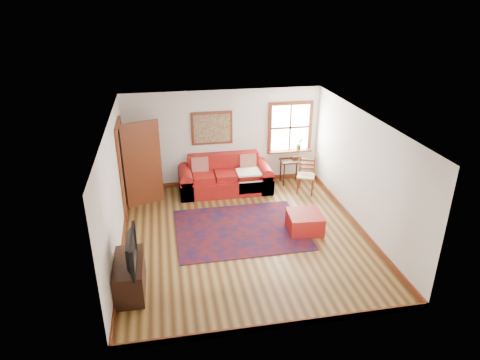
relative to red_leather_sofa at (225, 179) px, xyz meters
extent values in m
plane|color=#472C13|center=(0.04, -2.30, -0.30)|extent=(5.50, 5.50, 0.00)
cube|color=silver|center=(0.04, 0.45, 0.95)|extent=(5.00, 0.04, 2.50)
cube|color=silver|center=(0.04, -5.05, 0.95)|extent=(5.00, 0.04, 2.50)
cube|color=silver|center=(-2.46, -2.30, 0.95)|extent=(0.04, 5.50, 2.50)
cube|color=silver|center=(2.54, -2.30, 0.95)|extent=(0.04, 5.50, 2.50)
cube|color=white|center=(0.04, -2.30, 2.20)|extent=(5.00, 5.50, 0.04)
cube|color=maroon|center=(0.04, 0.44, -0.24)|extent=(5.00, 0.03, 0.12)
cube|color=maroon|center=(-2.44, -2.30, -0.24)|extent=(0.03, 5.50, 0.12)
cube|color=maroon|center=(2.53, -2.30, -0.24)|extent=(0.03, 5.50, 0.12)
cube|color=white|center=(1.79, 0.44, 1.15)|extent=(1.00, 0.02, 1.20)
cube|color=maroon|center=(1.79, 0.42, 1.79)|extent=(1.18, 0.06, 0.09)
cube|color=maroon|center=(1.79, 0.42, 0.50)|extent=(1.18, 0.06, 0.09)
cube|color=maroon|center=(1.25, 0.42, 1.15)|extent=(0.09, 0.06, 1.20)
cube|color=maroon|center=(2.34, 0.42, 1.15)|extent=(0.09, 0.06, 1.20)
cube|color=maroon|center=(1.79, 0.42, 1.15)|extent=(1.00, 0.04, 0.05)
cube|color=maroon|center=(1.79, 0.35, 0.53)|extent=(1.15, 0.20, 0.04)
imported|color=#376E26|center=(2.04, 0.33, 0.71)|extent=(0.18, 0.15, 0.33)
cube|color=black|center=(-2.45, -0.70, 0.72)|extent=(0.02, 0.90, 2.05)
cube|color=maroon|center=(-2.42, -1.19, 0.72)|extent=(0.06, 0.09, 2.05)
cube|color=maroon|center=(-2.42, -0.20, 0.72)|extent=(0.06, 0.09, 2.05)
cube|color=maroon|center=(-2.42, -0.70, 1.79)|extent=(0.06, 1.08, 0.09)
cube|color=maroon|center=(-2.00, -0.40, 0.72)|extent=(0.86, 0.35, 2.05)
cube|color=silver|center=(-2.00, -0.40, 0.83)|extent=(0.56, 0.22, 1.33)
cube|color=maroon|center=(-0.26, 0.43, 1.25)|extent=(1.05, 0.04, 0.85)
cube|color=tan|center=(-0.26, 0.40, 1.25)|extent=(0.92, 0.03, 0.72)
cube|color=#550F0C|center=(0.02, -2.02, -0.29)|extent=(2.76, 2.22, 0.02)
cube|color=maroon|center=(0.00, -0.06, -0.10)|extent=(2.33, 0.96, 0.41)
cube|color=maroon|center=(0.00, 0.29, 0.36)|extent=(1.81, 0.26, 0.51)
cube|color=maroon|center=(-1.01, -0.06, -0.05)|extent=(0.32, 0.96, 0.51)
cube|color=maroon|center=(1.00, -0.06, -0.05)|extent=(0.32, 0.96, 0.51)
cube|color=gold|center=(-0.62, 0.12, 0.39)|extent=(0.43, 0.21, 0.44)
cube|color=gold|center=(0.61, 0.12, 0.39)|extent=(0.43, 0.21, 0.44)
cube|color=silver|center=(0.56, -0.24, 0.26)|extent=(0.59, 0.53, 0.04)
cube|color=maroon|center=(1.36, -2.31, -0.10)|extent=(0.76, 0.76, 0.40)
cube|color=black|center=(1.77, 0.13, 0.33)|extent=(0.54, 0.41, 0.04)
cylinder|color=black|center=(1.55, -0.03, 0.00)|extent=(0.04, 0.04, 0.61)
cylinder|color=black|center=(1.99, -0.03, 0.00)|extent=(0.04, 0.04, 0.61)
cylinder|color=black|center=(1.55, 0.30, 0.00)|extent=(0.04, 0.04, 0.61)
cylinder|color=black|center=(1.99, 0.30, 0.00)|extent=(0.04, 0.04, 0.61)
cube|color=tan|center=(1.98, -0.49, 0.15)|extent=(0.55, 0.54, 0.04)
cylinder|color=maroon|center=(1.75, -0.57, -0.09)|extent=(0.04, 0.04, 0.43)
cylinder|color=maroon|center=(2.08, -0.72, -0.09)|extent=(0.04, 0.04, 0.43)
cylinder|color=maroon|center=(1.89, -0.26, 0.15)|extent=(0.04, 0.04, 0.91)
cylinder|color=maroon|center=(2.22, -0.41, 0.15)|extent=(0.04, 0.04, 0.91)
cube|color=maroon|center=(2.06, -0.34, 0.40)|extent=(0.34, 0.18, 0.27)
cube|color=black|center=(-2.20, -3.68, -0.01)|extent=(0.48, 1.07, 0.59)
imported|color=black|center=(-2.18, -3.79, 0.57)|extent=(0.13, 0.98, 0.56)
cylinder|color=silver|center=(-2.15, -3.33, 0.37)|extent=(0.12, 0.12, 0.18)
cylinder|color=#FFA53F|center=(-2.15, -3.33, 0.34)|extent=(0.07, 0.07, 0.12)
camera|label=1|loc=(-1.45, -9.88, 4.44)|focal=32.00mm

